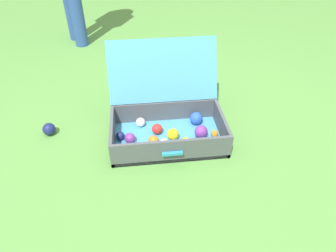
{
  "coord_description": "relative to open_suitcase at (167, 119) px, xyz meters",
  "views": [
    {
      "loc": [
        -0.15,
        -1.3,
        1.18
      ],
      "look_at": [
        0.01,
        0.04,
        0.11
      ],
      "focal_mm": 32.14,
      "sensor_mm": 36.0,
      "label": 1
    }
  ],
  "objects": [
    {
      "name": "ground_plane",
      "position": [
        -0.01,
        -0.11,
        -0.11
      ],
      "size": [
        16.0,
        16.0,
        0.0
      ],
      "primitive_type": "plane",
      "color": "#569342"
    },
    {
      "name": "stray_ball_on_grass",
      "position": [
        -0.71,
        0.08,
        -0.08
      ],
      "size": [
        0.08,
        0.08,
        0.08
      ],
      "primitive_type": "sphere",
      "color": "navy",
      "rests_on": "ground"
    },
    {
      "name": "open_suitcase",
      "position": [
        0.0,
        0.0,
        0.0
      ],
      "size": [
        0.65,
        0.57,
        0.5
      ],
      "color": "#4799C6",
      "rests_on": "ground"
    }
  ]
}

